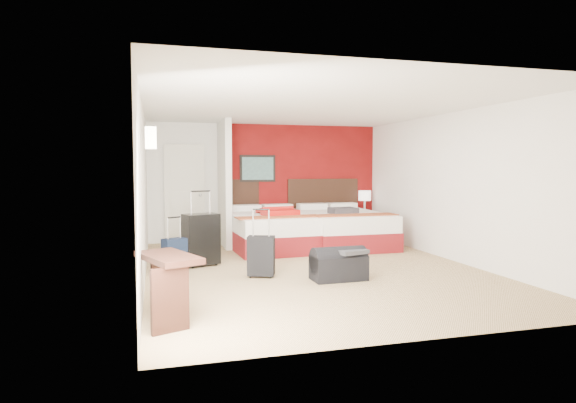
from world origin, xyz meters
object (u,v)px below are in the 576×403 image
object	(u,v)px
bed_left	(271,231)
suitcase_charcoal	(261,258)
duffel_bag	(339,266)
red_suitcase_open	(277,212)
suitcase_black	(201,241)
bed_right	(342,229)
desk	(169,288)
nightstand	(364,225)
suitcase_navy	(175,256)
table_lamp	(365,202)

from	to	relation	value
bed_left	suitcase_charcoal	xyz separation A→B (m)	(-0.72, -2.42, -0.05)
duffel_bag	red_suitcase_open	bearing A→B (deg)	92.15
suitcase_black	suitcase_charcoal	world-z (taller)	suitcase_black
bed_right	suitcase_charcoal	world-z (taller)	bed_right
bed_right	desk	bearing A→B (deg)	-130.23
red_suitcase_open	nightstand	world-z (taller)	red_suitcase_open
duffel_bag	suitcase_black	bearing A→B (deg)	137.83
suitcase_navy	duffel_bag	size ratio (longest dim) A/B	0.63
table_lamp	suitcase_navy	size ratio (longest dim) A/B	1.04
bed_left	nightstand	world-z (taller)	bed_left
duffel_bag	desk	size ratio (longest dim) A/B	0.90
nightstand	desk	distance (m)	6.68
red_suitcase_open	suitcase_navy	world-z (taller)	red_suitcase_open
bed_right	desk	size ratio (longest dim) A/B	2.69
nightstand	table_lamp	size ratio (longest dim) A/B	1.13
bed_right	red_suitcase_open	size ratio (longest dim) A/B	2.52
bed_left	duffel_bag	size ratio (longest dim) A/B	2.96
bed_left	red_suitcase_open	bearing A→B (deg)	-47.69
suitcase_black	duffel_bag	distance (m)	2.33
red_suitcase_open	duffel_bag	world-z (taller)	red_suitcase_open
red_suitcase_open	suitcase_navy	bearing A→B (deg)	-150.70
suitcase_navy	red_suitcase_open	bearing A→B (deg)	11.94
suitcase_navy	desk	world-z (taller)	desk
table_lamp	bed_left	bearing A→B (deg)	-160.10
bed_left	duffel_bag	bearing A→B (deg)	-86.97
table_lamp	suitcase_navy	xyz separation A→B (m)	(-4.27, -2.56, -0.57)
nightstand	table_lamp	bearing A→B (deg)	0.00
bed_right	desk	distance (m)	5.40
bed_left	suitcase_navy	bearing A→B (deg)	-140.93
red_suitcase_open	nightstand	size ratio (longest dim) A/B	1.59
nightstand	red_suitcase_open	bearing A→B (deg)	-159.15
nightstand	desk	bearing A→B (deg)	-133.50
duffel_bag	suitcase_charcoal	bearing A→B (deg)	153.52
suitcase_charcoal	duffel_bag	bearing A→B (deg)	-4.62
bed_left	duffel_bag	distance (m)	2.90
desk	suitcase_navy	bearing A→B (deg)	64.83
red_suitcase_open	table_lamp	size ratio (longest dim) A/B	1.80
bed_left	desk	size ratio (longest dim) A/B	2.67
red_suitcase_open	suitcase_charcoal	size ratio (longest dim) A/B	1.58
suitcase_black	duffel_bag	xyz separation A→B (m)	(1.77, -1.51, -0.21)
suitcase_black	desk	distance (m)	2.83
bed_left	bed_right	size ratio (longest dim) A/B	1.00
suitcase_navy	bed_right	bearing A→B (deg)	-0.56
bed_left	red_suitcase_open	world-z (taller)	red_suitcase_open
table_lamp	duffel_bag	xyz separation A→B (m)	(-2.07, -3.74, -0.61)
bed_right	suitcase_charcoal	size ratio (longest dim) A/B	3.99
bed_left	nightstand	distance (m)	2.51
bed_right	nightstand	bearing A→B (deg)	45.63
suitcase_black	duffel_bag	size ratio (longest dim) A/B	1.07
suitcase_charcoal	desk	distance (m)	2.19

